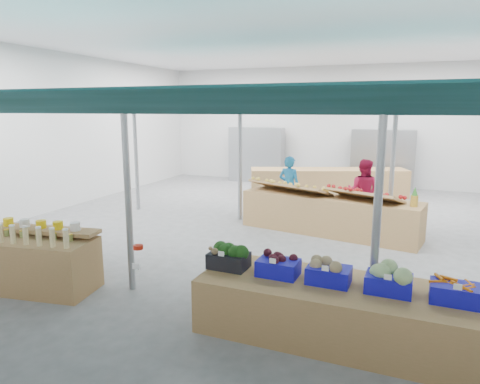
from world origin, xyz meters
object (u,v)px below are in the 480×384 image
at_px(veg_counter, 343,312).
at_px(vendor_left, 289,187).
at_px(fruit_counter, 329,215).
at_px(vendor_right, 363,192).
at_px(bottle_shelf, 38,261).

bearing_deg(veg_counter, vendor_left, 112.31).
height_order(fruit_counter, vendor_right, vendor_right).
xyz_separation_m(fruit_counter, vendor_left, (-1.20, 1.10, 0.36)).
xyz_separation_m(bottle_shelf, veg_counter, (4.53, 0.22, -0.10)).
bearing_deg(vendor_right, vendor_left, 10.51).
distance_m(veg_counter, vendor_right, 5.52).
distance_m(bottle_shelf, veg_counter, 4.54).
relative_size(fruit_counter, vendor_right, 2.50).
bearing_deg(vendor_right, fruit_counter, 71.90).
xyz_separation_m(bottle_shelf, vendor_right, (4.19, 5.71, 0.34)).
bearing_deg(fruit_counter, veg_counter, -67.35).
height_order(bottle_shelf, fruit_counter, bottle_shelf).
distance_m(vendor_left, vendor_right, 1.80).
bearing_deg(fruit_counter, bottle_shelf, -117.41).
bearing_deg(bottle_shelf, vendor_right, 45.49).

